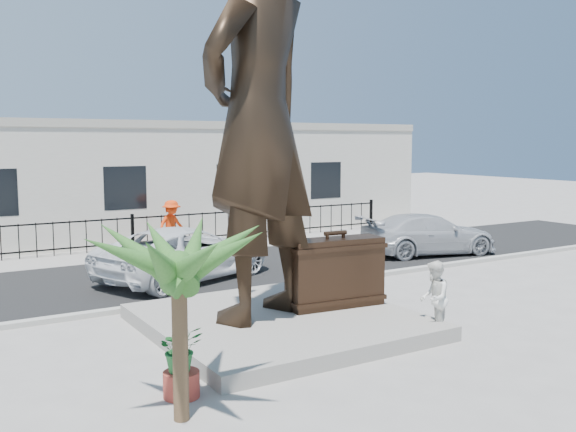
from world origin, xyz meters
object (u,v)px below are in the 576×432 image
suitcase (335,272)px  car_white (186,253)px  statue (258,120)px  tourist (434,298)px

suitcase → car_white: bearing=107.5°
statue → tourist: statue is taller
statue → suitcase: (1.84, -0.10, -3.27)m
tourist → suitcase: bearing=-103.4°
tourist → statue: bearing=-77.2°
suitcase → car_white: suitcase is taller
suitcase → tourist: (1.06, -1.95, -0.30)m
suitcase → tourist: bearing=-55.8°
tourist → car_white: (-2.25, 7.56, 0.00)m
suitcase → car_white: 5.74m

